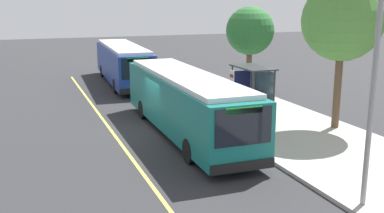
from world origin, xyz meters
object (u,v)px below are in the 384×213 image
transit_bus_main (186,101)px  waiting_bench (253,101)px  pedestrian_commuter (219,92)px  transit_bus_second (123,62)px  route_sign_post (232,90)px

transit_bus_main → waiting_bench: size_ratio=7.68×
pedestrian_commuter → transit_bus_second: bearing=-164.1°
transit_bus_main → waiting_bench: (-2.98, 5.17, -0.99)m
transit_bus_second → pedestrian_commuter: 11.42m
route_sign_post → waiting_bench: bearing=135.9°
route_sign_post → transit_bus_main: bearing=-84.4°
transit_bus_second → pedestrian_commuter: bearing=15.9°
route_sign_post → transit_bus_second: bearing=-171.0°
transit_bus_main → pedestrian_commuter: 5.05m
waiting_bench → pedestrian_commuter: size_ratio=0.95×
waiting_bench → pedestrian_commuter: (-0.74, -1.80, 0.48)m
transit_bus_main → transit_bus_second: (-14.70, 0.24, -0.00)m
transit_bus_second → transit_bus_main: bearing=-0.9°
transit_bus_main → waiting_bench: bearing=120.0°
waiting_bench → route_sign_post: bearing=-44.1°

